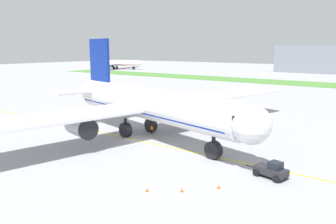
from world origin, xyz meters
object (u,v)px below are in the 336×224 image
(airliner_foreground, at_px, (147,104))
(parked_airliner_far_left, at_px, (118,63))
(service_truck_baggage_loader, at_px, (198,104))
(traffic_cone_starboard_wing, at_px, (182,189))
(traffic_cone_near_nose, at_px, (147,189))
(traffic_cone_port_wing, at_px, (219,186))
(service_truck_fuel_bowser, at_px, (99,89))
(pushback_tug, at_px, (272,170))
(ground_crew_wingwalker_port, at_px, (152,129))

(airliner_foreground, xyz_separation_m, parked_airliner_far_left, (-148.59, 142.30, -1.53))
(parked_airliner_far_left, bearing_deg, service_truck_baggage_loader, -38.51)
(traffic_cone_starboard_wing, bearing_deg, traffic_cone_near_nose, -144.80)
(traffic_cone_port_wing, xyz_separation_m, service_truck_fuel_bowser, (-74.45, 49.13, 1.13))
(pushback_tug, distance_m, traffic_cone_near_nose, 16.01)
(airliner_foreground, distance_m, service_truck_fuel_bowser, 64.34)
(traffic_cone_starboard_wing, bearing_deg, traffic_cone_port_wing, 48.86)
(traffic_cone_port_wing, bearing_deg, pushback_tug, 61.12)
(airliner_foreground, relative_size, pushback_tug, 13.31)
(traffic_cone_near_nose, distance_m, traffic_cone_port_wing, 8.35)
(service_truck_fuel_bowser, bearing_deg, traffic_cone_near_nose, -38.73)
(ground_crew_wingwalker_port, bearing_deg, parked_airliner_far_left, 136.56)
(pushback_tug, height_order, traffic_cone_port_wing, pushback_tug)
(airliner_foreground, xyz_separation_m, traffic_cone_starboard_wing, (18.67, -16.10, -5.84))
(pushback_tug, xyz_separation_m, traffic_cone_starboard_wing, (-6.72, -10.23, -0.72))
(ground_crew_wingwalker_port, xyz_separation_m, service_truck_baggage_loader, (-6.48, 27.51, 0.49))
(traffic_cone_starboard_wing, bearing_deg, ground_crew_wingwalker_port, 136.52)
(parked_airliner_far_left, bearing_deg, airliner_foreground, -43.76)
(pushback_tug, distance_m, service_truck_baggage_loader, 48.12)
(ground_crew_wingwalker_port, height_order, parked_airliner_far_left, parked_airliner_far_left)
(parked_airliner_far_left, bearing_deg, traffic_cone_near_nose, -44.41)
(traffic_cone_starboard_wing, height_order, parked_airliner_far_left, parked_airliner_far_left)
(traffic_cone_near_nose, xyz_separation_m, traffic_cone_starboard_wing, (3.25, 2.29, 0.00))
(pushback_tug, bearing_deg, service_truck_baggage_loader, 132.39)
(airliner_foreground, xyz_separation_m, traffic_cone_port_wing, (21.59, -12.75, -5.84))
(parked_airliner_far_left, bearing_deg, pushback_tug, -40.42)
(pushback_tug, relative_size, ground_crew_wingwalker_port, 3.45)
(pushback_tug, bearing_deg, service_truck_fuel_bowser, 151.63)
(traffic_cone_starboard_wing, distance_m, service_truck_fuel_bowser, 88.72)
(traffic_cone_port_wing, relative_size, service_truck_fuel_bowser, 0.10)
(traffic_cone_near_nose, xyz_separation_m, service_truck_baggage_loader, (-22.48, 48.05, 1.26))
(pushback_tug, distance_m, ground_crew_wingwalker_port, 27.18)
(traffic_cone_starboard_wing, xyz_separation_m, service_truck_baggage_loader, (-25.73, 45.76, 1.26))
(airliner_foreground, relative_size, parked_airliner_far_left, 1.20)
(traffic_cone_port_wing, bearing_deg, airliner_foreground, 149.43)
(traffic_cone_near_nose, height_order, service_truck_fuel_bowser, service_truck_fuel_bowser)
(traffic_cone_near_nose, height_order, parked_airliner_far_left, parked_airliner_far_left)
(ground_crew_wingwalker_port, xyz_separation_m, traffic_cone_port_wing, (22.17, -14.90, -0.77))
(service_truck_baggage_loader, bearing_deg, traffic_cone_port_wing, -55.97)
(airliner_foreground, height_order, service_truck_fuel_bowser, airliner_foreground)
(traffic_cone_near_nose, relative_size, traffic_cone_port_wing, 1.00)
(traffic_cone_near_nose, distance_m, parked_airliner_far_left, 229.65)
(traffic_cone_near_nose, height_order, service_truck_baggage_loader, service_truck_baggage_loader)
(traffic_cone_port_wing, distance_m, parked_airliner_far_left, 230.26)
(traffic_cone_near_nose, xyz_separation_m, traffic_cone_port_wing, (6.17, 5.63, 0.00))
(service_truck_fuel_bowser, distance_m, parked_airliner_far_left, 142.80)
(airliner_foreground, height_order, parked_airliner_far_left, airliner_foreground)
(service_truck_baggage_loader, bearing_deg, service_truck_fuel_bowser, 171.66)
(traffic_cone_port_wing, xyz_separation_m, parked_airliner_far_left, (-170.18, 155.05, 4.31))
(traffic_cone_port_wing, distance_m, service_truck_fuel_bowser, 89.21)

